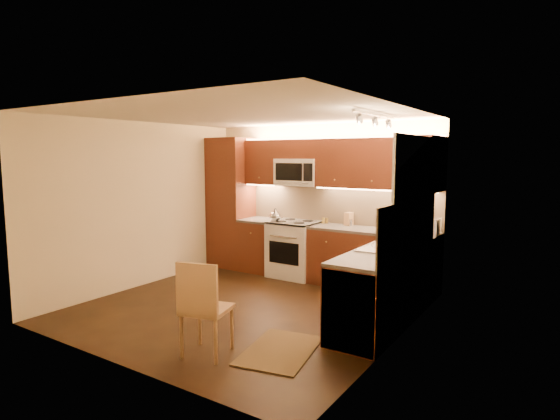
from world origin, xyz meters
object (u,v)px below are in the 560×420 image
Objects in this scene: sink at (389,241)px; kettle at (275,215)px; toaster_oven at (425,226)px; knife_block at (349,219)px; soap_bottle at (419,233)px; dining_chair at (207,307)px; microwave at (299,172)px; stove at (294,249)px.

sink is 2.47m from kettle.
sink is at bearing -96.24° from toaster_oven.
knife_block reaches higher than soap_bottle.
dining_chair is (-0.05, -3.23, -0.51)m from knife_block.
microwave reaches higher than toaster_oven.
knife_block is (1.14, 0.37, -0.03)m from kettle.
stove is 4.74× the size of soap_bottle.
knife_block is 1.48m from soap_bottle.
toaster_oven reaches higher than sink.
microwave is 3.49× the size of kettle.
dining_chair is (0.82, -3.16, -1.23)m from microwave.
soap_bottle reaches higher than stove.
kettle reaches higher than knife_block.
soap_bottle is at bearing 47.10° from dining_chair.
dining_chair is at bearing -74.90° from stove.
microwave is 1.13m from knife_block.
stove is at bearing 150.64° from sink.
kettle is 0.57× the size of toaster_oven.
knife_block is 0.21× the size of dining_chair.
microwave is at bearing -169.54° from knife_block.
stove is at bearing 9.66° from kettle.
sink is at bearing -32.21° from microwave.
knife_block is at bearing -2.88° from kettle.
kettle is at bearing -149.60° from stove.
stove is 1.21× the size of microwave.
toaster_oven is at bearing -2.19° from microwave.
soap_bottle is 0.20× the size of dining_chair.
kettle is at bearing -176.37° from toaster_oven.
microwave is 2.38m from soap_bottle.
sink is 3.95× the size of kettle.
kettle is (-2.27, 0.96, 0.05)m from sink.
microwave is 1.97× the size of toaster_oven.
microwave reaches higher than knife_block.
soap_bottle is (0.08, -0.55, -0.02)m from toaster_oven.
stove is at bearing 179.93° from toaster_oven.
knife_block is at bearing 130.30° from sink.
soap_bottle is (2.45, -0.34, -0.03)m from kettle.
soap_bottle is (2.18, -0.50, 0.54)m from stove.
toaster_oven reaches higher than soap_bottle.
toaster_oven is at bearing 85.32° from sink.
toaster_oven is at bearing 1.50° from stove.
dining_chair is (-1.36, -2.53, -0.51)m from soap_bottle.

